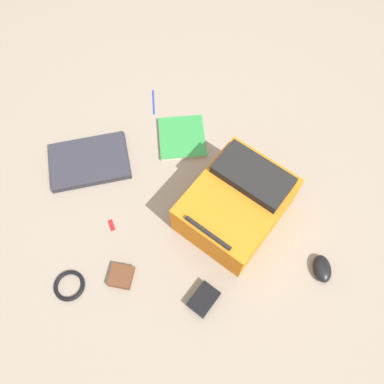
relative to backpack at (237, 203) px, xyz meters
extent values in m
plane|color=gray|center=(-0.16, 0.07, -0.10)|extent=(3.82, 3.82, 0.00)
cube|color=orange|center=(0.00, 0.00, -0.01)|extent=(0.53, 0.53, 0.18)
cube|color=black|center=(0.06, 0.06, 0.10)|extent=(0.32, 0.32, 0.04)
cylinder|color=black|center=(-0.14, -0.14, 0.09)|extent=(0.15, 0.15, 0.02)
cube|color=#24242C|center=(-0.59, 0.33, -0.09)|extent=(0.36, 0.26, 0.02)
cube|color=#2D2D38|center=(-0.59, 0.33, -0.07)|extent=(0.35, 0.26, 0.01)
cube|color=silver|center=(-0.17, 0.40, -0.09)|extent=(0.21, 0.23, 0.02)
cube|color=#2D8C3F|center=(-0.17, 0.40, -0.08)|extent=(0.22, 0.23, 0.00)
ellipsoid|color=black|center=(0.29, -0.29, -0.08)|extent=(0.08, 0.11, 0.04)
torus|color=black|center=(-0.68, -0.21, -0.09)|extent=(0.12, 0.12, 0.02)
cube|color=black|center=(-0.18, -0.33, -0.08)|extent=(0.13, 0.13, 0.03)
cylinder|color=#1933B2|center=(-0.28, 0.63, -0.09)|extent=(0.02, 0.14, 0.01)
cube|color=#59331E|center=(-0.48, -0.20, -0.08)|extent=(0.11, 0.11, 0.03)
cube|color=#B21919|center=(-0.51, 0.02, -0.09)|extent=(0.03, 0.05, 0.01)
camera|label=1|loc=(-0.26, -0.59, 1.37)|focal=35.89mm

